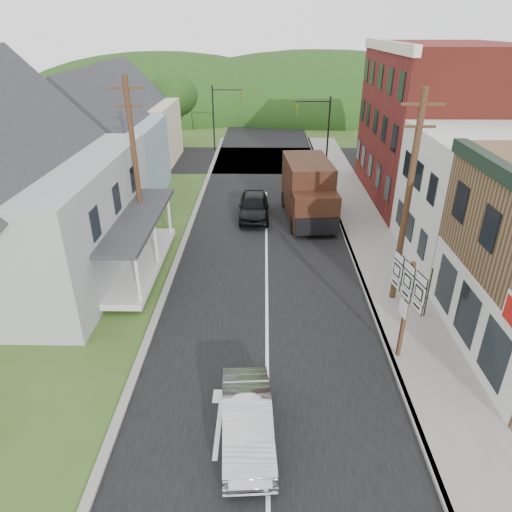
{
  "coord_description": "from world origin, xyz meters",
  "views": [
    {
      "loc": [
        -0.18,
        -13.89,
        11.0
      ],
      "look_at": [
        -0.48,
        3.38,
        2.2
      ],
      "focal_mm": 32.0,
      "sensor_mm": 36.0,
      "label": 1
    }
  ],
  "objects_px": {
    "silver_sedan": "(247,422)",
    "delivery_van": "(308,191)",
    "route_sign_cluster": "(406,297)",
    "warning_sign": "(429,284)",
    "dark_sedan": "(254,206)"
  },
  "relations": [
    {
      "from": "silver_sedan",
      "to": "delivery_van",
      "type": "xyz_separation_m",
      "value": [
        3.18,
        17.3,
        1.14
      ]
    },
    {
      "from": "route_sign_cluster",
      "to": "warning_sign",
      "type": "relative_size",
      "value": 1.62
    },
    {
      "from": "dark_sedan",
      "to": "route_sign_cluster",
      "type": "relative_size",
      "value": 1.19
    },
    {
      "from": "silver_sedan",
      "to": "dark_sedan",
      "type": "distance_m",
      "value": 17.33
    },
    {
      "from": "delivery_van",
      "to": "warning_sign",
      "type": "bearing_deg",
      "value": -74.87
    },
    {
      "from": "silver_sedan",
      "to": "dark_sedan",
      "type": "xyz_separation_m",
      "value": [
        -0.18,
        17.33,
        0.1
      ]
    },
    {
      "from": "dark_sedan",
      "to": "warning_sign",
      "type": "height_order",
      "value": "warning_sign"
    },
    {
      "from": "delivery_van",
      "to": "route_sign_cluster",
      "type": "xyz_separation_m",
      "value": [
        2.16,
        -13.55,
        0.83
      ]
    },
    {
      "from": "delivery_van",
      "to": "route_sign_cluster",
      "type": "height_order",
      "value": "route_sign_cluster"
    },
    {
      "from": "dark_sedan",
      "to": "delivery_van",
      "type": "height_order",
      "value": "delivery_van"
    },
    {
      "from": "delivery_van",
      "to": "route_sign_cluster",
      "type": "relative_size",
      "value": 1.71
    },
    {
      "from": "dark_sedan",
      "to": "route_sign_cluster",
      "type": "distance_m",
      "value": 14.79
    },
    {
      "from": "silver_sedan",
      "to": "route_sign_cluster",
      "type": "xyz_separation_m",
      "value": [
        5.35,
        3.75,
        1.98
      ]
    },
    {
      "from": "silver_sedan",
      "to": "delivery_van",
      "type": "distance_m",
      "value": 17.63
    },
    {
      "from": "silver_sedan",
      "to": "delivery_van",
      "type": "relative_size",
      "value": 0.62
    }
  ]
}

